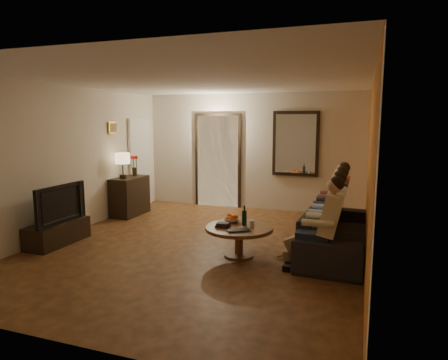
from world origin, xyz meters
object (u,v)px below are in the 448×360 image
(person_d, at_px, (335,203))
(dog, at_px, (302,243))
(person_a, at_px, (325,229))
(wine_bottle, at_px, (244,215))
(tv, at_px, (56,204))
(bowl, at_px, (232,220))
(coffee_table, at_px, (239,241))
(laptop, at_px, (240,231))
(table_lamp, at_px, (123,166))
(person_b, at_px, (329,219))
(tv_stand, at_px, (58,233))
(dresser, at_px, (130,196))
(sofa, at_px, (337,232))
(person_c, at_px, (333,210))

(person_d, xyz_separation_m, dog, (-0.35, -1.46, -0.32))
(person_a, height_order, wine_bottle, person_a)
(tv, distance_m, bowl, 2.87)
(person_a, bearing_deg, tv, -178.02)
(coffee_table, xyz_separation_m, laptop, (0.10, -0.28, 0.24))
(table_lamp, distance_m, wine_bottle, 3.37)
(table_lamp, xyz_separation_m, laptop, (3.07, -1.78, -0.62))
(person_b, bearing_deg, wine_bottle, -169.51)
(table_lamp, height_order, person_d, table_lamp)
(person_b, distance_m, bowl, 1.45)
(bowl, bearing_deg, tv_stand, -167.05)
(dresser, bearing_deg, tv_stand, -90.00)
(dresser, relative_size, sofa, 0.40)
(tv_stand, relative_size, coffee_table, 1.09)
(bowl, bearing_deg, dog, -7.84)
(tv, height_order, sofa, tv)
(tv_stand, height_order, coffee_table, coffee_table)
(person_c, bearing_deg, table_lamp, 172.21)
(person_a, xyz_separation_m, person_d, (0.00, 1.80, 0.00))
(sofa, relative_size, coffee_table, 2.31)
(laptop, bearing_deg, tv_stand, 149.71)
(coffee_table, bearing_deg, dresser, 149.88)
(laptop, bearing_deg, tv, 149.71)
(person_b, xyz_separation_m, bowl, (-1.44, -0.10, -0.12))
(tv_stand, height_order, sofa, sofa)
(sofa, xyz_separation_m, laptop, (-1.26, -0.90, 0.13))
(coffee_table, distance_m, laptop, 0.38)
(dog, distance_m, laptop, 0.90)
(sofa, xyz_separation_m, dog, (-0.45, -0.56, -0.06))
(tv_stand, distance_m, laptop, 3.09)
(sofa, bearing_deg, table_lamp, 81.50)
(person_c, xyz_separation_m, dog, (-0.35, -0.86, -0.32))
(person_d, relative_size, dog, 2.14)
(person_c, bearing_deg, tv_stand, -162.36)
(dresser, bearing_deg, table_lamp, -90.00)
(table_lamp, relative_size, tv, 0.50)
(tv, xyz_separation_m, person_c, (4.23, 1.35, -0.07))
(tv, bearing_deg, person_a, -88.02)
(table_lamp, relative_size, laptop, 1.64)
(tv, distance_m, person_a, 4.24)
(table_lamp, distance_m, person_c, 4.30)
(table_lamp, xyz_separation_m, bowl, (2.79, -1.28, -0.60))
(person_a, xyz_separation_m, laptop, (-1.16, -0.00, -0.14))
(wine_bottle, bearing_deg, coffee_table, -116.57)
(person_b, xyz_separation_m, dog, (-0.35, -0.26, -0.32))
(dog, height_order, coffee_table, dog)
(dresser, xyz_separation_m, person_b, (4.23, -1.40, 0.19))
(tv_stand, relative_size, dog, 1.94)
(tv_stand, xyz_separation_m, person_c, (4.23, 1.35, 0.42))
(person_a, relative_size, laptop, 3.65)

